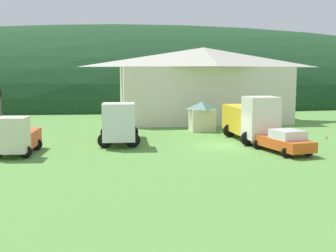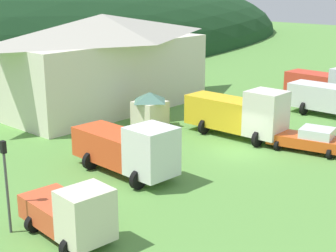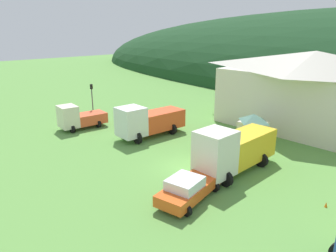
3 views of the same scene
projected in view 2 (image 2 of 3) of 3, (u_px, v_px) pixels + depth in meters
ground_plane at (238, 152)px, 33.96m from camera, size 200.00×200.00×0.00m
depot_building at (104, 61)px, 44.68m from camera, size 19.50×9.15×8.26m
play_shed_cream at (150, 109)px, 39.36m from camera, size 2.38×2.27×2.80m
light_truck_cream at (72, 213)px, 22.21m from camera, size 2.85×5.09×2.69m
heavy_rig_white at (129, 148)px, 29.59m from camera, size 3.36×7.25×3.30m
heavy_rig_striped at (240, 113)px, 36.73m from camera, size 3.12×7.67×3.73m
box_truck_blue at (334, 96)px, 42.49m from camera, size 3.22×6.56×3.69m
tow_truck_silver at (324, 82)px, 48.79m from camera, size 3.53×6.71×3.21m
service_pickup_orange at (309, 139)px, 33.99m from camera, size 3.06×5.37×1.66m
traffic_light_west at (6, 178)px, 22.48m from camera, size 0.20×0.32×4.34m
traffic_cone_near_pickup at (284, 119)px, 42.20m from camera, size 0.36×0.36×0.65m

